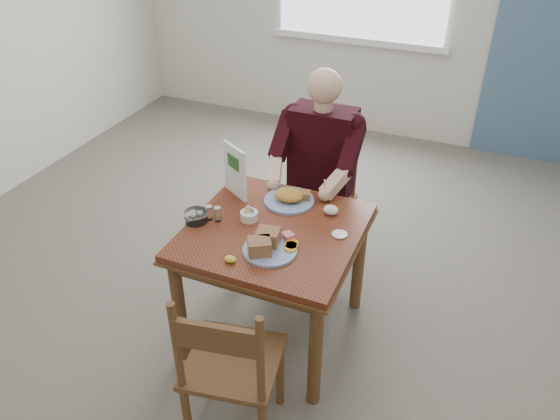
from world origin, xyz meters
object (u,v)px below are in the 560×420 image
at_px(chair_far, 321,199).
at_px(chair_near, 230,367).
at_px(far_plate, 290,197).
at_px(table, 274,245).
at_px(diner, 318,161).
at_px(near_plate, 268,245).

xyz_separation_m(chair_far, chair_near, (0.10, -1.52, 0.00)).
height_order(chair_near, far_plate, chair_near).
height_order(table, diner, diner).
relative_size(table, diner, 0.66).
bearing_deg(near_plate, far_plate, 98.22).
bearing_deg(diner, table, -90.00).
bearing_deg(chair_near, far_plate, 96.60).
relative_size(table, chair_near, 0.97).
distance_m(table, far_plate, 0.31).
distance_m(near_plate, far_plate, 0.47).
bearing_deg(near_plate, chair_near, -84.82).
bearing_deg(table, chair_far, 90.00).
bearing_deg(chair_near, chair_far, 93.68).
bearing_deg(diner, far_plate, -92.48).
distance_m(chair_far, diner, 0.34).
relative_size(diner, near_plate, 3.83).
height_order(diner, far_plate, diner).
height_order(diner, near_plate, diner).
distance_m(chair_far, far_plate, 0.60).
distance_m(table, chair_near, 0.75).
bearing_deg(table, far_plate, 93.77).
distance_m(chair_near, diner, 1.48).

